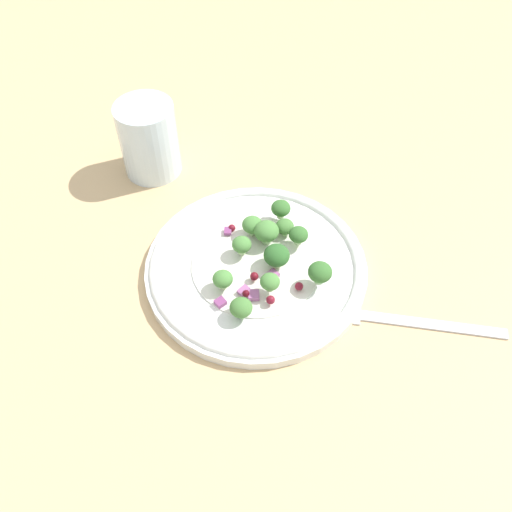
{
  "coord_description": "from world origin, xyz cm",
  "views": [
    {
      "loc": [
        29.58,
        -17.1,
        48.87
      ],
      "look_at": [
        -2.65,
        2.55,
        2.7
      ],
      "focal_mm": 38.71,
      "sensor_mm": 36.0,
      "label": 1
    }
  ],
  "objects": [
    {
      "name": "ground_plane",
      "position": [
        0.0,
        0.0,
        -1.0
      ],
      "size": [
        180.0,
        180.0,
        2.0
      ],
      "primitive_type": "cube",
      "color": "tan"
    },
    {
      "name": "plate",
      "position": [
        -2.65,
        2.55,
        0.86
      ],
      "size": [
        24.52,
        24.52,
        1.7
      ],
      "color": "white",
      "rests_on": "ground_plane"
    },
    {
      "name": "dressing_pool",
      "position": [
        -2.65,
        2.55,
        1.3
      ],
      "size": [
        14.22,
        14.22,
        0.2
      ],
      "primitive_type": "cylinder",
      "color": "white",
      "rests_on": "plate"
    },
    {
      "name": "broccoli_floret_0",
      "position": [
        3.28,
        6.72,
        3.52
      ],
      "size": [
        2.55,
        2.55,
        2.58
      ],
      "color": "#8EB77A",
      "rests_on": "plate"
    },
    {
      "name": "broccoli_floret_1",
      "position": [
        -6.55,
        4.44,
        2.94
      ],
      "size": [
        2.33,
        2.33,
        2.36
      ],
      "color": "#ADD18E",
      "rests_on": "plate"
    },
    {
      "name": "broccoli_floret_2",
      "position": [
        -1.28,
        4.32,
        3.04
      ],
      "size": [
        2.83,
        2.83,
        2.87
      ],
      "color": "#ADD18E",
      "rests_on": "plate"
    },
    {
      "name": "broccoli_floret_3",
      "position": [
        -4.68,
        5.16,
        3.2
      ],
      "size": [
        2.79,
        2.79,
        2.82
      ],
      "color": "#8EB77A",
      "rests_on": "plate"
    },
    {
      "name": "broccoli_floret_4",
      "position": [
        -1.62,
        -2.13,
        2.93
      ],
      "size": [
        2.15,
        2.15,
        2.18
      ],
      "color": "#ADD18E",
      "rests_on": "plate"
    },
    {
      "name": "broccoli_floret_5",
      "position": [
        -6.83,
        8.44,
        3.22
      ],
      "size": [
        2.25,
        2.25,
        2.28
      ],
      "color": "#ADD18E",
      "rests_on": "plate"
    },
    {
      "name": "broccoli_floret_6",
      "position": [
        -4.62,
        1.92,
        2.98
      ],
      "size": [
        2.15,
        2.15,
        2.17
      ],
      "color": "#ADD18E",
      "rests_on": "plate"
    },
    {
      "name": "broccoli_floret_7",
      "position": [
        -4.71,
        7.64,
        2.52
      ],
      "size": [
        2.12,
        2.12,
        2.14
      ],
      "color": "#ADD18E",
      "rests_on": "plate"
    },
    {
      "name": "broccoli_floret_8",
      "position": [
        1.44,
        1.74,
        3.25
      ],
      "size": [
        2.08,
        2.08,
        2.11
      ],
      "color": "#9EC684",
      "rests_on": "plate"
    },
    {
      "name": "broccoli_floret_9",
      "position": [
        -2.49,
        7.97,
        3.11
      ],
      "size": [
        2.17,
        2.17,
        2.19
      ],
      "color": "#ADD18E",
      "rests_on": "plate"
    },
    {
      "name": "broccoli_floret_10",
      "position": [
        2.32,
        -2.24,
        2.7
      ],
      "size": [
        2.34,
        2.34,
        2.37
      ],
      "color": "#8EB77A",
      "rests_on": "plate"
    },
    {
      "name": "cranberry_0",
      "position": [
        2.73,
        4.57,
        1.99
      ],
      "size": [
        0.91,
        0.91,
        0.91
      ],
      "primitive_type": "sphere",
      "color": "maroon",
      "rests_on": "plate"
    },
    {
      "name": "cranberry_1",
      "position": [
        -0.76,
        1.18,
        2.12
      ],
      "size": [
        0.92,
        0.92,
        0.92
      ],
      "primitive_type": "sphere",
      "color": "maroon",
      "rests_on": "plate"
    },
    {
      "name": "cranberry_2",
      "position": [
        0.72,
        -0.73,
        2.16
      ],
      "size": [
        0.76,
        0.76,
        0.76
      ],
      "primitive_type": "sphere",
      "color": "#4C0A14",
      "rests_on": "plate"
    },
    {
      "name": "cranberry_3",
      "position": [
        -8.31,
        2.75,
        1.77
      ],
      "size": [
        0.85,
        0.85,
        0.85
      ],
      "primitive_type": "sphere",
      "color": "maroon",
      "rests_on": "plate"
    },
    {
      "name": "cranberry_4",
      "position": [
        2.73,
        1.03,
        2.16
      ],
      "size": [
        0.94,
        0.94,
        0.94
      ],
      "primitive_type": "sphere",
      "color": "maroon",
      "rests_on": "plate"
    },
    {
      "name": "cranberry_5",
      "position": [
        -0.51,
        3.37,
        1.8
      ],
      "size": [
        0.72,
        0.72,
        0.72
      ],
      "primitive_type": "sphere",
      "color": "maroon",
      "rests_on": "plate"
    },
    {
      "name": "cranberry_6",
      "position": [
        -5.84,
        5.34,
        2.03
      ],
      "size": [
        0.84,
        0.84,
        0.84
      ],
      "primitive_type": "sphere",
      "color": "#4C0A14",
      "rests_on": "plate"
    },
    {
      "name": "onion_bit_0",
      "position": [
        -0.44,
        -0.6,
        1.76
      ],
      "size": [
        1.14,
        1.42,
        0.41
      ],
      "primitive_type": "cube",
      "rotation": [
        0.0,
        0.0,
        0.29
      ],
      "color": "#A35B93",
      "rests_on": "plate"
    },
    {
      "name": "onion_bit_1",
      "position": [
        1.07,
        -0.4,
        1.74
      ],
      "size": [
        1.58,
        1.59,
        0.57
      ],
      "primitive_type": "cube",
      "rotation": [
        0.0,
        0.0,
        2.62
      ],
      "color": "#A35B93",
      "rests_on": "plate"
    },
    {
      "name": "onion_bit_2",
      "position": [
        0.09,
        -3.38,
        1.66
      ],
      "size": [
        1.12,
        1.16,
        0.52
      ],
      "primitive_type": "cube",
      "rotation": [
        0.0,
        0.0,
        0.13
      ],
      "color": "#843D75",
      "rests_on": "plate"
    },
    {
      "name": "onion_bit_3",
      "position": [
        -8.15,
        2.12,
        1.76
      ],
      "size": [
        1.31,
        1.26,
        0.37
      ],
      "primitive_type": "cube",
      "rotation": [
        0.0,
        0.0,
        2.57
      ],
      "color": "#843D75",
      "rests_on": "plate"
    },
    {
      "name": "onion_bit_4",
      "position": [
        0.02,
        3.05,
        1.92
      ],
      "size": [
        1.32,
        1.29,
        0.59
      ],
      "primitive_type": "cube",
      "rotation": [
        0.0,
        0.0,
        1.83
      ],
      "color": "#A35B93",
      "rests_on": "plate"
    },
    {
      "name": "fork",
      "position": [
        11.04,
        12.24,
        0.25
      ],
      "size": [
        13.41,
        15.35,
        0.5
      ],
      "color": "silver",
      "rests_on": "ground_plane"
    },
    {
      "name": "water_glass",
      "position": [
        -24.22,
        0.14,
        4.82
      ],
      "size": [
        7.26,
        7.26,
        9.64
      ],
      "primitive_type": "cylinder",
      "color": "silver",
      "rests_on": "ground_plane"
    }
  ]
}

